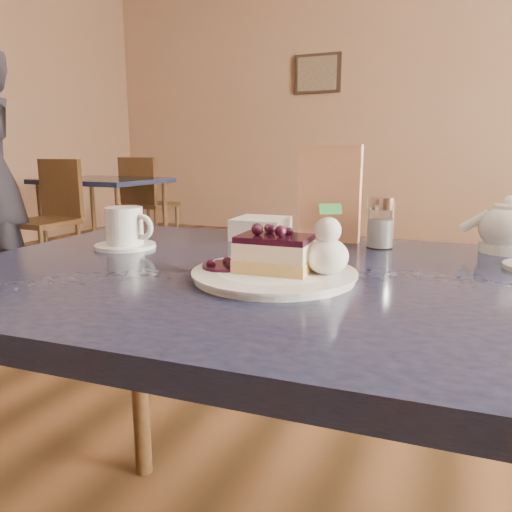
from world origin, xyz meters
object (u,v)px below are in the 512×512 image
at_px(tea_set, 512,234).
at_px(bg_table_far_left, 107,254).
at_px(main_table, 283,315).
at_px(cheesecake_slice, 274,254).
at_px(dessert_plate, 274,275).
at_px(coffee_set, 126,230).

height_order(tea_set, bg_table_far_left, tea_set).
height_order(main_table, bg_table_far_left, main_table).
height_order(cheesecake_slice, bg_table_far_left, cheesecake_slice).
height_order(main_table, cheesecake_slice, cheesecake_slice).
distance_m(dessert_plate, cheesecake_slice, 0.03).
xyz_separation_m(coffee_set, bg_table_far_left, (-2.14, 2.38, -0.69)).
xyz_separation_m(cheesecake_slice, bg_table_far_left, (-2.51, 2.49, -0.69)).
bearing_deg(cheesecake_slice, coffee_set, 159.83).
distance_m(cheesecake_slice, tea_set, 0.49).
relative_size(cheesecake_slice, coffee_set, 0.90).
bearing_deg(tea_set, dessert_plate, -134.96).
bearing_deg(dessert_plate, tea_set, 45.04).
bearing_deg(coffee_set, cheesecake_slice, -16.27).
height_order(coffee_set, tea_set, tea_set).
xyz_separation_m(main_table, cheesecake_slice, (0.00, -0.05, 0.12)).
xyz_separation_m(dessert_plate, coffee_set, (-0.38, 0.11, 0.03)).
bearing_deg(tea_set, cheesecake_slice, -134.96).
xyz_separation_m(main_table, coffee_set, (-0.37, 0.06, 0.11)).
distance_m(cheesecake_slice, bg_table_far_left, 3.61).
bearing_deg(tea_set, bg_table_far_left, 143.12).
distance_m(main_table, coffee_set, 0.39).
xyz_separation_m(dessert_plate, cheesecake_slice, (0.00, 0.00, 0.03)).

